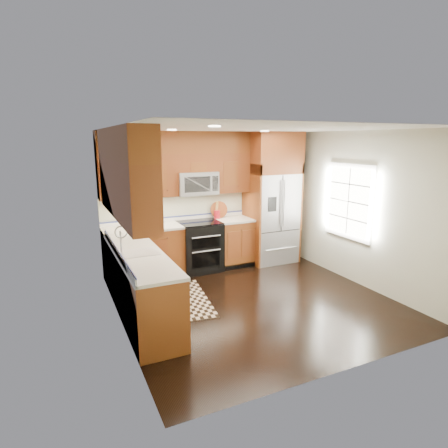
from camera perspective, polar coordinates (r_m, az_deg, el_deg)
name	(u,v)px	position (r m, az deg, el deg)	size (l,w,h in m)	color
ground	(254,300)	(5.97, 4.58, -11.53)	(4.00, 4.00, 0.00)	black
wall_back	(205,200)	(7.34, -2.91, 3.69)	(4.00, 0.02, 2.60)	#B3B9A6
wall_left	(117,233)	(4.91, -15.93, -1.26)	(0.02, 4.00, 2.60)	#B3B9A6
wall_right	(358,209)	(6.76, 19.74, 2.20)	(0.02, 4.00, 2.60)	#B3B9A6
window	(349,201)	(6.87, 18.50, 3.29)	(0.04, 1.10, 1.30)	white
base_cabinets	(160,267)	(6.15, -9.69, -6.43)	(2.85, 3.00, 0.90)	brown
countertop	(166,236)	(6.16, -8.86, -1.80)	(2.86, 3.01, 0.04)	beige
upper_cabinets	(158,167)	(6.03, -9.98, 8.51)	(2.85, 3.00, 1.15)	brown
range	(200,246)	(7.13, -3.70, -3.43)	(0.76, 0.67, 0.95)	black
microwave	(196,183)	(7.02, -4.23, 6.23)	(0.76, 0.40, 0.42)	#B2B2B7
refrigerator	(272,198)	(7.60, 7.30, 3.94)	(0.98, 0.75, 2.60)	#B2B2B7
sink_faucet	(136,249)	(5.25, -13.27, -3.69)	(0.54, 0.44, 0.37)	#B2B2B7
rug	(179,300)	(5.99, -6.94, -11.44)	(0.89, 1.49, 0.01)	black
knife_block	(157,218)	(6.92, -10.17, 0.87)	(0.11, 0.14, 0.27)	tan
utensil_crock	(217,213)	(7.32, -1.08, 1.75)	(0.15, 0.15, 0.34)	maroon
cutting_board	(219,217)	(7.39, -0.77, 1.03)	(0.34, 0.34, 0.02)	brown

